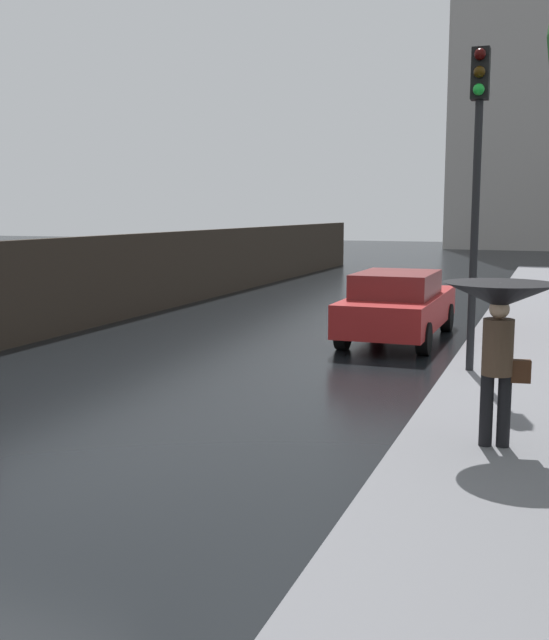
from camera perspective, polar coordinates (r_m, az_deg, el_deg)
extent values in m
cube|color=slate|center=(6.55, 15.39, -15.03)|extent=(2.20, 60.00, 0.14)
cube|color=maroon|center=(15.69, 9.34, 0.77)|extent=(1.70, 4.49, 0.63)
cube|color=maroon|center=(15.32, 9.15, 2.68)|extent=(1.49, 2.15, 0.48)
cylinder|color=black|center=(17.32, 7.78, 0.44)|extent=(0.22, 0.61, 0.61)
cylinder|color=black|center=(17.05, 12.84, 0.19)|extent=(0.22, 0.61, 0.61)
cylinder|color=black|center=(14.48, 5.16, -1.04)|extent=(0.22, 0.61, 0.61)
cylinder|color=black|center=(14.15, 11.18, -1.38)|extent=(0.22, 0.61, 0.61)
cylinder|color=black|center=(8.40, 15.64, -6.55)|extent=(0.14, 0.14, 0.77)
cylinder|color=black|center=(8.42, 16.87, -6.57)|extent=(0.14, 0.14, 0.77)
cylinder|color=#4C3828|center=(8.27, 16.44, -1.97)|extent=(0.32, 0.32, 0.60)
sphere|color=tan|center=(8.21, 16.56, 0.80)|extent=(0.21, 0.21, 0.21)
cube|color=#3F2314|center=(8.34, 18.02, -3.68)|extent=(0.21, 0.13, 0.24)
cylinder|color=#4C4C51|center=(8.22, 16.53, 0.15)|extent=(0.02, 0.02, 0.74)
cone|color=black|center=(8.19, 16.60, 1.78)|extent=(1.17, 1.17, 0.26)
cylinder|color=black|center=(12.10, 14.79, 5.96)|extent=(0.12, 0.12, 4.13)
cube|color=black|center=(12.26, 15.23, 17.43)|extent=(0.26, 0.26, 0.75)
sphere|color=#360503|center=(12.13, 15.20, 18.73)|extent=(0.17, 0.17, 0.17)
sphere|color=#392405|center=(12.09, 15.15, 17.56)|extent=(0.17, 0.17, 0.17)
sphere|color=green|center=(12.05, 15.11, 16.39)|extent=(0.17, 0.17, 0.17)
cube|color=#9E9993|center=(58.10, 19.28, 19.43)|extent=(11.15, 8.71, 28.73)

